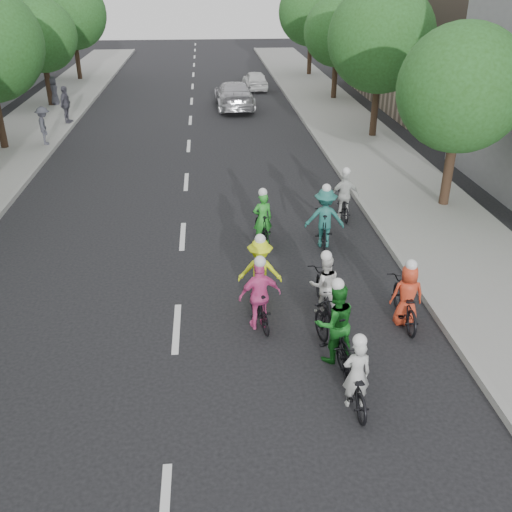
{
  "coord_description": "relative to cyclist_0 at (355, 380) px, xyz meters",
  "views": [
    {
      "loc": [
        0.86,
        -10.92,
        7.28
      ],
      "look_at": [
        1.94,
        1.49,
        1.0
      ],
      "focal_mm": 40.0,
      "sensor_mm": 36.0,
      "label": 1
    }
  ],
  "objects": [
    {
      "name": "spectator_0",
      "position": [
        -9.82,
        18.1,
        0.48
      ],
      "size": [
        0.91,
        1.22,
        1.69
      ],
      "primitive_type": "imported",
      "rotation": [
        0.0,
        0.0,
        1.85
      ],
      "color": "#43444E",
      "rests_on": "sidewalk_left"
    },
    {
      "name": "tree_r_3",
      "position": [
        5.4,
        36.37,
        4.0
      ],
      "size": [
        4.8,
        4.8,
        6.93
      ],
      "color": "black",
      "rests_on": "ground"
    },
    {
      "name": "tree_r_0",
      "position": [
        5.4,
        9.37,
        3.44
      ],
      "size": [
        4.0,
        4.0,
        5.97
      ],
      "color": "black",
      "rests_on": "ground"
    },
    {
      "name": "cyclist_7",
      "position": [
        0.76,
        6.8,
        0.22
      ],
      "size": [
        1.21,
        1.81,
        1.91
      ],
      "rotation": [
        0.0,
        0.0,
        3.01
      ],
      "color": "black",
      "rests_on": "ground"
    },
    {
      "name": "cyclist_1",
      "position": [
        -0.1,
        1.41,
        0.2
      ],
      "size": [
        0.97,
        1.98,
        1.91
      ],
      "rotation": [
        0.0,
        0.0,
        3.34
      ],
      "color": "black",
      "rests_on": "ground"
    },
    {
      "name": "follow_car_trail",
      "position": [
        0.84,
        31.27,
        0.09
      ],
      "size": [
        1.63,
        3.67,
        1.23
      ],
      "primitive_type": "imported",
      "rotation": [
        0.0,
        0.0,
        3.19
      ],
      "color": "silver",
      "rests_on": "ground"
    },
    {
      "name": "sidewalk_right",
      "position": [
        4.6,
        12.77,
        -0.44
      ],
      "size": [
        4.0,
        80.0,
        0.15
      ],
      "primitive_type": "cube",
      "color": "gray",
      "rests_on": "ground"
    },
    {
      "name": "cyclist_2",
      "position": [
        -1.4,
        3.84,
        0.15
      ],
      "size": [
        1.13,
        1.57,
        1.79
      ],
      "rotation": [
        0.0,
        0.0,
        3.02
      ],
      "color": "black",
      "rests_on": "ground"
    },
    {
      "name": "tree_l_5",
      "position": [
        -11.6,
        35.77,
        4.0
      ],
      "size": [
        4.8,
        4.8,
        6.93
      ],
      "color": "black",
      "rests_on": "ground"
    },
    {
      "name": "cyclist_8",
      "position": [
        1.8,
        8.81,
        0.07
      ],
      "size": [
        0.94,
        1.58,
        1.72
      ],
      "rotation": [
        0.0,
        0.0,
        3.1
      ],
      "color": "black",
      "rests_on": "ground"
    },
    {
      "name": "ground",
      "position": [
        -3.4,
        2.77,
        -0.52
      ],
      "size": [
        120.0,
        120.0,
        0.0
      ],
      "primitive_type": "plane",
      "color": "black",
      "rests_on": "ground"
    },
    {
      "name": "cyclist_4",
      "position": [
        1.8,
        2.59,
        0.06
      ],
      "size": [
        0.77,
        1.92,
        1.64
      ],
      "rotation": [
        0.0,
        0.0,
        3.08
      ],
      "color": "black",
      "rests_on": "ground"
    },
    {
      "name": "follow_car_lead",
      "position": [
        -0.87,
        25.62,
        0.24
      ],
      "size": [
        2.32,
        5.31,
        1.52
      ],
      "primitive_type": "imported",
      "rotation": [
        0.0,
        0.0,
        3.18
      ],
      "color": "#B5B5BA",
      "rests_on": "ground"
    },
    {
      "name": "cyclist_5",
      "position": [
        -1.01,
        7.15,
        0.08
      ],
      "size": [
        0.69,
        1.57,
        1.72
      ],
      "rotation": [
        0.0,
        0.0,
        3.32
      ],
      "color": "black",
      "rests_on": "ground"
    },
    {
      "name": "cyclist_0",
      "position": [
        0.0,
        0.0,
        0.0
      ],
      "size": [
        0.6,
        1.71,
        1.57
      ],
      "rotation": [
        0.0,
        0.0,
        3.14
      ],
      "color": "black",
      "rests_on": "ground"
    },
    {
      "name": "curb_right",
      "position": [
        2.65,
        12.77,
        -0.43
      ],
      "size": [
        0.18,
        80.0,
        0.18
      ],
      "primitive_type": "cube",
      "color": "#999993",
      "rests_on": "ground"
    },
    {
      "name": "spectator_2",
      "position": [
        -11.36,
        26.82,
        0.42
      ],
      "size": [
        0.6,
        0.83,
        1.58
      ],
      "primitive_type": "imported",
      "rotation": [
        0.0,
        0.0,
        1.7
      ],
      "color": "#464551",
      "rests_on": "sidewalk_left"
    },
    {
      "name": "cyclist_3",
      "position": [
        -1.51,
        2.72,
        0.14
      ],
      "size": [
        1.03,
        1.55,
        1.8
      ],
      "rotation": [
        0.0,
        0.0,
        3.34
      ],
      "color": "black",
      "rests_on": "ground"
    },
    {
      "name": "spectator_1",
      "position": [
        -9.7,
        22.16,
        0.56
      ],
      "size": [
        0.63,
        1.15,
        1.86
      ],
      "primitive_type": "imported",
      "rotation": [
        0.0,
        0.0,
        1.41
      ],
      "color": "#4C4B58",
      "rests_on": "sidewalk_left"
    },
    {
      "name": "tree_r_2",
      "position": [
        5.4,
        27.37,
        3.44
      ],
      "size": [
        4.0,
        4.0,
        5.97
      ],
      "color": "black",
      "rests_on": "ground"
    },
    {
      "name": "tree_l_4",
      "position": [
        -11.6,
        26.77,
        3.44
      ],
      "size": [
        4.0,
        4.0,
        5.97
      ],
      "color": "black",
      "rests_on": "ground"
    },
    {
      "name": "curb_left",
      "position": [
        -9.45,
        12.77,
        -0.43
      ],
      "size": [
        0.18,
        80.0,
        0.18
      ],
      "primitive_type": "cube",
      "color": "#999993",
      "rests_on": "ground"
    },
    {
      "name": "cyclist_6",
      "position": [
        0.05,
        3.23,
        0.05
      ],
      "size": [
        0.72,
        1.82,
        1.61
      ],
      "rotation": [
        0.0,
        0.0,
        3.12
      ],
      "color": "black",
      "rests_on": "ground"
    },
    {
      "name": "bldg_se",
      "position": [
        12.6,
        26.77,
        3.48
      ],
      "size": [
        10.0,
        14.0,
        8.0
      ],
      "primitive_type": "cube",
      "color": "gray",
      "rests_on": "ground"
    },
    {
      "name": "tree_r_1",
      "position": [
        5.4,
        18.37,
        4.0
      ],
      "size": [
        4.8,
        4.8,
        6.93
      ],
      "color": "black",
      "rests_on": "ground"
    }
  ]
}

